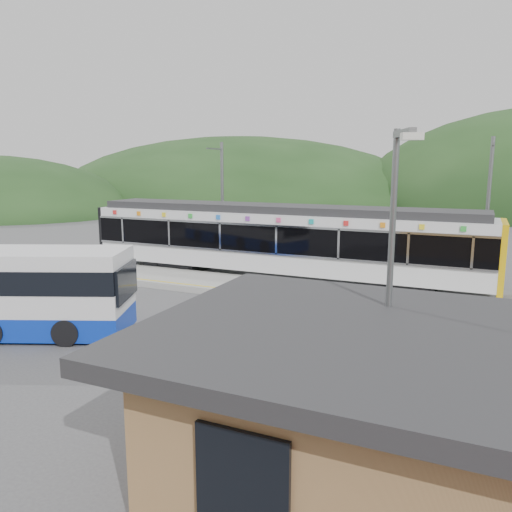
% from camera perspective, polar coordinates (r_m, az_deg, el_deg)
% --- Properties ---
extents(ground, '(120.00, 120.00, 0.00)m').
position_cam_1_polar(ground, '(19.18, 2.71, -6.96)').
color(ground, '#4C4C4F').
rests_on(ground, ground).
extents(hills, '(146.00, 149.00, 26.00)m').
position_cam_1_polar(hills, '(23.06, 22.28, -4.76)').
color(hills, '#1E3D19').
rests_on(hills, ground).
extents(platform, '(26.00, 3.20, 0.30)m').
position_cam_1_polar(platform, '(22.13, 5.86, -4.24)').
color(platform, '#9E9E99').
rests_on(platform, ground).
extents(yellow_line, '(26.00, 0.10, 0.01)m').
position_cam_1_polar(yellow_line, '(20.90, 4.74, -4.66)').
color(yellow_line, yellow).
rests_on(yellow_line, platform).
extents(train, '(20.44, 3.01, 3.74)m').
position_cam_1_polar(train, '(25.06, 2.59, 1.98)').
color(train, black).
rests_on(train, ground).
extents(catenary_mast_west, '(0.18, 1.80, 7.00)m').
position_cam_1_polar(catenary_mast_west, '(29.12, -3.90, 6.27)').
color(catenary_mast_west, slate).
rests_on(catenary_mast_west, ground).
extents(catenary_mast_east, '(0.18, 1.80, 7.00)m').
position_cam_1_polar(catenary_mast_east, '(25.70, 24.93, 4.80)').
color(catenary_mast_east, slate).
rests_on(catenary_mast_east, ground).
extents(station_shelter, '(9.20, 6.20, 3.00)m').
position_cam_1_polar(station_shelter, '(9.08, 17.95, -17.33)').
color(station_shelter, '#926640').
rests_on(station_shelter, ground).
extents(lamp_post, '(0.53, 1.16, 6.35)m').
position_cam_1_polar(lamp_post, '(9.76, 14.99, -1.31)').
color(lamp_post, slate).
rests_on(lamp_post, ground).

